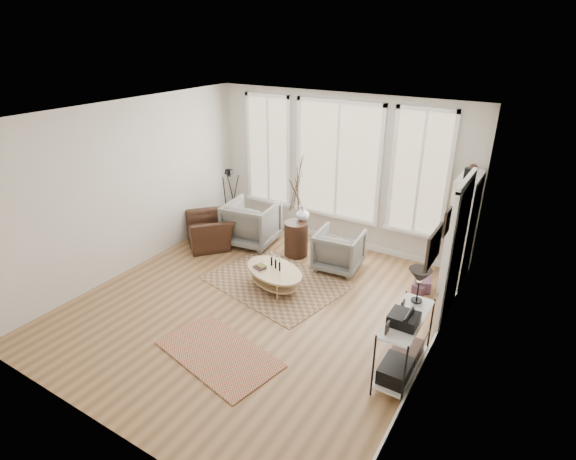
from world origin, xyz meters
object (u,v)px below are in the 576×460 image
Objects in this scene: armchair_left at (252,223)px; armchair_right at (339,250)px; low_shelf at (404,340)px; bookcase at (461,232)px; accent_chair at (211,230)px; side_table at (296,211)px; coffee_table at (274,274)px.

armchair_left reaches higher than armchair_right.
bookcase is at bearing 88.72° from low_shelf.
bookcase reaches higher than accent_chair.
bookcase is 3.85m from armchair_left.
bookcase is 2.56m from low_shelf.
low_shelf is 3.45m from side_table.
armchair_left is (-3.78, -0.45, -0.52)m from bookcase.
coffee_table is (-2.48, -1.66, -0.68)m from bookcase.
armchair_left reaches higher than accent_chair.
low_shelf is at bearing 20.86° from accent_chair.
accent_chair is (-2.56, -0.43, -0.05)m from armchair_right.
bookcase is 2.03m from armchair_right.
accent_chair is (-0.65, -0.48, -0.13)m from armchair_left.
armchair_left is at bearing -173.27° from bookcase.
coffee_table is at bearing 160.51° from low_shelf.
accent_chair is at bearing 159.35° from coffee_table.
armchair_left is 1.00× the size of accent_chair.
armchair_right is 0.42× the size of side_table.
coffee_table is at bearing 57.06° from armchair_right.
bookcase is 2.62× the size of armchair_right.
coffee_table is 1.37× the size of armchair_left.
armchair_left is (-1.30, 1.21, 0.16)m from coffee_table.
coffee_table is at bearing -146.23° from bookcase.
accent_chair is at bearing 159.99° from low_shelf.
armchair_right is at bearing 131.94° from low_shelf.
accent_chair is at bearing 4.08° from armchair_right.
low_shelf is (-0.06, -2.52, -0.44)m from bookcase.
bookcase is 2.16× the size of armchair_left.
coffee_table is 1.40m from side_table.
coffee_table is at bearing -76.31° from side_table.
side_table reaches higher than accent_chair.
low_shelf is 4.67m from accent_chair.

